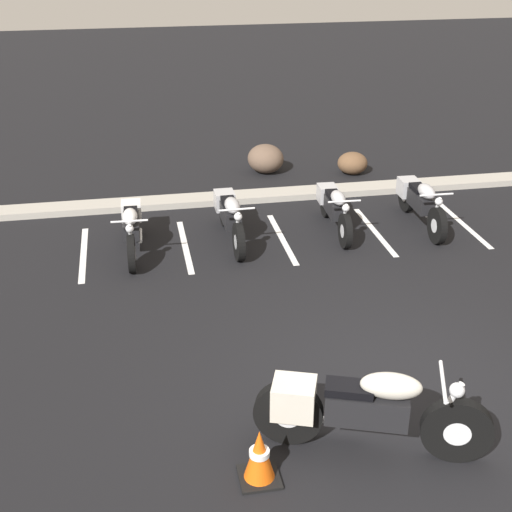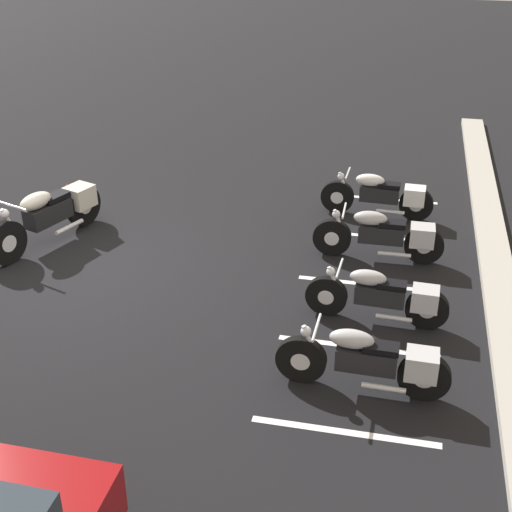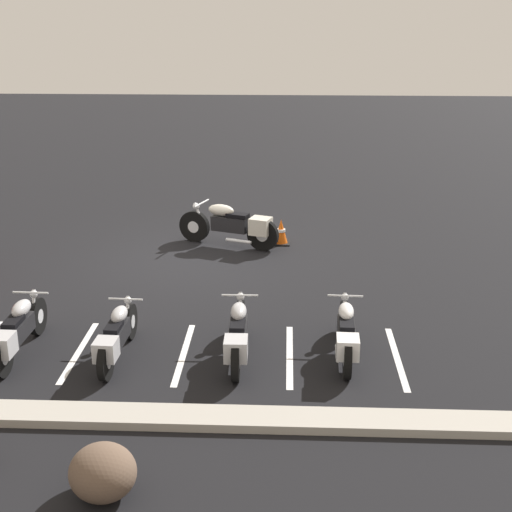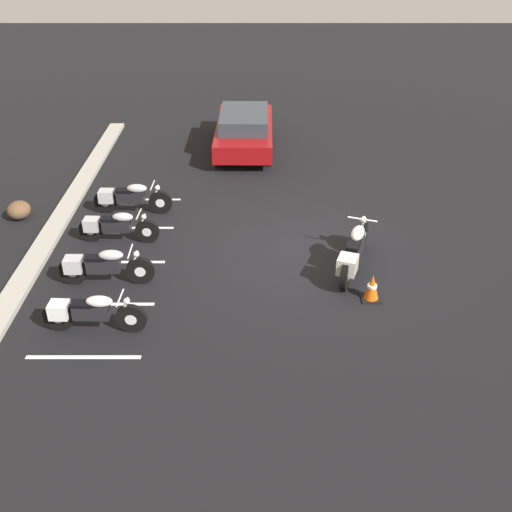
{
  "view_description": "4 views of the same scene",
  "coord_description": "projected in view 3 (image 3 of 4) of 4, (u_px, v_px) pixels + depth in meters",
  "views": [
    {
      "loc": [
        -2.94,
        -6.37,
        5.0
      ],
      "look_at": [
        -1.38,
        1.94,
        0.92
      ],
      "focal_mm": 50.0,
      "sensor_mm": 36.0,
      "label": 1
    },
    {
      "loc": [
        8.95,
        4.73,
        5.42
      ],
      "look_at": [
        -0.23,
        2.73,
        0.42
      ],
      "focal_mm": 50.0,
      "sensor_mm": 36.0,
      "label": 2
    },
    {
      "loc": [
        -2.03,
        14.33,
        5.12
      ],
      "look_at": [
        -1.47,
        1.43,
        0.59
      ],
      "focal_mm": 50.0,
      "sensor_mm": 36.0,
      "label": 3
    },
    {
      "loc": [
        -12.14,
        1.27,
        7.17
      ],
      "look_at": [
        -1.0,
        1.27,
        0.49
      ],
      "focal_mm": 42.0,
      "sensor_mm": 36.0,
      "label": 4
    }
  ],
  "objects": [
    {
      "name": "parked_bike_0",
      "position": [
        346.0,
        333.0,
        10.83
      ],
      "size": [
        0.56,
        2.01,
        0.79
      ],
      "rotation": [
        0.0,
        0.0,
        -1.61
      ],
      "color": "black",
      "rests_on": "ground"
    },
    {
      "name": "parked_bike_2",
      "position": [
        116.0,
        336.0,
        10.77
      ],
      "size": [
        0.55,
        1.96,
        0.77
      ],
      "rotation": [
        0.0,
        0.0,
        -1.61
      ],
      "color": "black",
      "rests_on": "ground"
    },
    {
      "name": "stall_line_2",
      "position": [
        184.0,
        353.0,
        11.11
      ],
      "size": [
        0.1,
        2.1,
        0.0
      ],
      "primitive_type": "cube",
      "color": "white",
      "rests_on": "ground"
    },
    {
      "name": "traffic_cone",
      "position": [
        281.0,
        232.0,
        16.18
      ],
      "size": [
        0.4,
        0.4,
        0.58
      ],
      "color": "black",
      "rests_on": "ground"
    },
    {
      "name": "concrete_curb",
      "position": [
        128.0,
        416.0,
        9.3
      ],
      "size": [
        18.0,
        0.5,
        0.12
      ],
      "primitive_type": "cube",
      "color": "#A8A399",
      "rests_on": "ground"
    },
    {
      "name": "landscape_rock_1",
      "position": [
        103.0,
        472.0,
        7.79
      ],
      "size": [
        1.05,
        1.07,
        0.61
      ],
      "primitive_type": "ellipsoid",
      "rotation": [
        0.0,
        0.0,
        2.17
      ],
      "color": "brown",
      "rests_on": "ground"
    },
    {
      "name": "motorcycle_cream_featured",
      "position": [
        233.0,
        225.0,
        15.91
      ],
      "size": [
        2.31,
        1.07,
        0.95
      ],
      "rotation": [
        0.0,
        0.0,
        -0.35
      ],
      "color": "black",
      "rests_on": "ground"
    },
    {
      "name": "parked_bike_1",
      "position": [
        238.0,
        334.0,
        10.77
      ],
      "size": [
        0.58,
        2.07,
        0.81
      ],
      "rotation": [
        0.0,
        0.0,
        -1.56
      ],
      "color": "black",
      "rests_on": "ground"
    },
    {
      "name": "stall_line_3",
      "position": [
        79.0,
        351.0,
        11.18
      ],
      "size": [
        0.1,
        2.1,
        0.0
      ],
      "primitive_type": "cube",
      "color": "white",
      "rests_on": "ground"
    },
    {
      "name": "parked_bike_3",
      "position": [
        17.0,
        331.0,
        10.88
      ],
      "size": [
        0.58,
        2.07,
        0.81
      ],
      "rotation": [
        0.0,
        0.0,
        -1.59
      ],
      "color": "black",
      "rests_on": "ground"
    },
    {
      "name": "stall_line_0",
      "position": [
        397.0,
        358.0,
        10.98
      ],
      "size": [
        0.1,
        2.1,
        0.0
      ],
      "primitive_type": "cube",
      "color": "white",
      "rests_on": "ground"
    },
    {
      "name": "ground",
      "position": [
        191.0,
        259.0,
        15.29
      ],
      "size": [
        60.0,
        60.0,
        0.0
      ],
      "primitive_type": "plane",
      "color": "black"
    },
    {
      "name": "stall_line_1",
      "position": [
        290.0,
        356.0,
        11.04
      ],
      "size": [
        0.1,
        2.1,
        0.0
      ],
      "primitive_type": "cube",
      "color": "white",
      "rests_on": "ground"
    }
  ]
}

